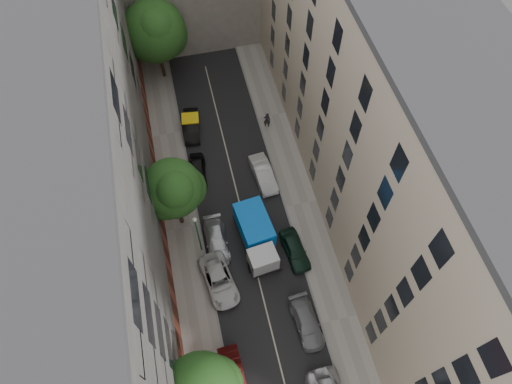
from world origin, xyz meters
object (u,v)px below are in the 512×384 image
object	(u,v)px
car_right_1	(307,323)
lamp_post	(197,231)
tarp_truck	(257,236)
car_right_2	(295,250)
car_left_4	(197,171)
car_left_2	(219,280)
tree_far	(156,33)
car_left_3	(217,241)
car_right_3	(263,174)
car_left_1	(234,376)
car_left_5	(192,126)
tree_mid	(174,190)
pedestrian	(267,120)

from	to	relation	value
car_right_1	lamp_post	bearing A→B (deg)	125.62
tarp_truck	car_right_2	bearing A→B (deg)	-35.65
tarp_truck	lamp_post	bearing A→B (deg)	167.69
car_left_4	car_right_2	size ratio (longest dim) A/B	0.96
car_left_2	car_right_2	size ratio (longest dim) A/B	1.21
tarp_truck	tree_far	distance (m)	23.15
car_left_3	car_right_2	size ratio (longest dim) A/B	1.10
car_right_1	car_right_3	bearing A→B (deg)	85.57
tree_far	lamp_post	distance (m)	21.78
car_right_1	car_left_1	bearing A→B (deg)	-162.32
car_left_3	car_right_3	size ratio (longest dim) A/B	1.01
car_left_5	car_left_1	bearing A→B (deg)	-84.69
car_left_4	tree_far	distance (m)	14.84
car_left_3	tree_far	world-z (taller)	tree_far
car_left_1	car_right_2	xyz separation A→B (m)	(7.20, 8.80, -0.02)
car_left_1	car_right_1	distance (m)	6.91
car_right_1	tree_mid	distance (m)	14.85
tree_mid	car_right_3	bearing A→B (deg)	20.45
car_left_3	car_left_5	xyz separation A→B (m)	(-0.09, 13.20, 0.05)
car_left_4	car_right_3	bearing A→B (deg)	-10.83
car_left_1	car_left_5	xyz separation A→B (m)	(0.71, 24.40, -0.01)
tarp_truck	car_left_4	bearing A→B (deg)	107.88
tree_mid	car_left_1	bearing A→B (deg)	-82.76
car_left_3	car_left_4	xyz separation A→B (m)	(-0.42, 7.60, 0.01)
tarp_truck	pedestrian	size ratio (longest dim) A/B	3.35
car_left_5	car_right_3	world-z (taller)	car_right_3
tree_far	lamp_post	xyz separation A→B (m)	(0.38, -21.66, -2.31)
car_left_3	car_left_4	bearing A→B (deg)	93.65
car_left_5	car_right_1	size ratio (longest dim) A/B	0.97
car_left_5	tree_far	bearing A→B (deg)	108.57
tarp_truck	pedestrian	xyz separation A→B (m)	(4.06, 12.60, -0.46)
car_left_2	tree_mid	world-z (taller)	tree_mid
car_left_2	pedestrian	size ratio (longest dim) A/B	2.66
car_left_5	pedestrian	distance (m)	7.68
car_left_5	car_right_2	distance (m)	16.90
car_left_1	car_left_5	world-z (taller)	car_left_1
pedestrian	car_left_3	bearing A→B (deg)	71.64
car_left_5	tree_mid	xyz separation A→B (m)	(-2.48, -10.45, 4.92)
car_left_5	pedestrian	world-z (taller)	pedestrian
car_right_2	car_left_3	bearing A→B (deg)	153.64
tree_mid	tree_far	xyz separation A→B (m)	(0.80, 18.63, 0.37)
car_left_4	tree_far	world-z (taller)	tree_far
car_left_4	car_left_2	bearing A→B (deg)	-84.40
car_left_4	tree_mid	xyz separation A→B (m)	(-2.15, -4.85, 4.96)
car_left_4	car_left_5	xyz separation A→B (m)	(0.32, 5.60, 0.04)
car_right_1	tree_mid	bearing A→B (deg)	121.32
car_left_1	car_left_5	bearing A→B (deg)	85.78
tarp_truck	car_left_4	xyz separation A→B (m)	(-3.82, 8.34, -0.88)
tarp_truck	tree_mid	xyz separation A→B (m)	(-5.97, 3.49, 4.08)
lamp_post	tarp_truck	bearing A→B (deg)	-5.59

